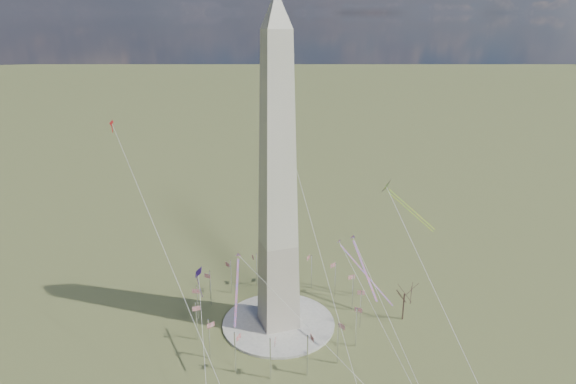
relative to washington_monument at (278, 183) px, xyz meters
name	(u,v)px	position (x,y,z in m)	size (l,w,h in m)	color
ground	(279,324)	(0.00, 0.00, -47.95)	(2000.00, 2000.00, 0.00)	#4A5229
plaza	(279,323)	(0.00, 0.00, -47.55)	(36.00, 36.00, 0.80)	beige
washington_monument	(278,183)	(0.00, 0.00, 0.00)	(15.56, 15.56, 100.00)	#ABA08F
flagpole_ring	(278,304)	(0.00, 0.00, -40.68)	(54.40, 54.40, 13.00)	white
tree_near	(405,292)	(39.33, -10.24, -37.82)	(8.12, 8.12, 14.22)	#412D28
kite_delta_black	(389,189)	(40.53, 5.75, -8.28)	(16.11, 16.74, 15.58)	black
kite_diamond_purple	(199,275)	(-24.48, 0.26, -26.15)	(2.34, 3.58, 10.83)	#441C7F
kite_streamer_left	(361,260)	(21.52, -13.30, -22.13)	(1.85, 18.63, 12.78)	#FC5727
kite_streamer_mid	(237,281)	(-15.47, -11.08, -23.50)	(6.69, 18.07, 12.77)	#FC5727
kite_streamer_right	(357,263)	(29.08, 4.31, -32.82)	(11.71, 22.06, 16.39)	#FC5727
kite_small_red	(112,124)	(-44.10, 29.92, 14.45)	(1.39, 1.35, 3.95)	red
kite_small_white	(271,80)	(13.83, 51.19, 23.18)	(1.77, 1.57, 4.77)	white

